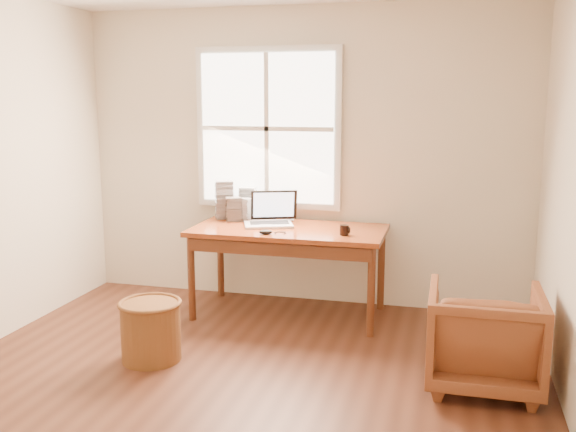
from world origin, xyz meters
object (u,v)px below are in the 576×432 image
Objects in this scene: wicker_stool at (151,331)px; cd_stack_a at (248,203)px; desk at (289,230)px; laptop at (268,209)px; coffee_mug at (344,230)px; armchair at (484,337)px.

cd_stack_a reaches higher than wicker_stool.
desk is 5.66× the size of cd_stack_a.
laptop reaches higher than cd_stack_a.
desk is 3.86× the size of wicker_stool.
coffee_mug is at bearing -27.05° from cd_stack_a.
laptop is at bearing -46.98° from cd_stack_a.
desk is at bearing -35.79° from cd_stack_a.
wicker_stool is at bearing -120.63° from desk.
armchair is at bearing -36.24° from coffee_mug.
armchair is 1.73× the size of wicker_stool.
laptop is 5.03× the size of coffee_mug.
armchair is 2.49m from cd_stack_a.
desk is 19.98× the size of coffee_mug.
armchair is at bearing -33.48° from desk.
wicker_stool is 1.47× the size of cd_stack_a.
laptop is (-1.73, 1.06, 0.57)m from armchair.
cd_stack_a is at bearing 81.23° from wicker_stool.
armchair is (1.55, -1.02, -0.40)m from desk.
coffee_mug reaches higher than desk.
laptop reaches higher than wicker_stool.
wicker_stool is 1.67m from cd_stack_a.
cd_stack_a is at bearing 156.21° from coffee_mug.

